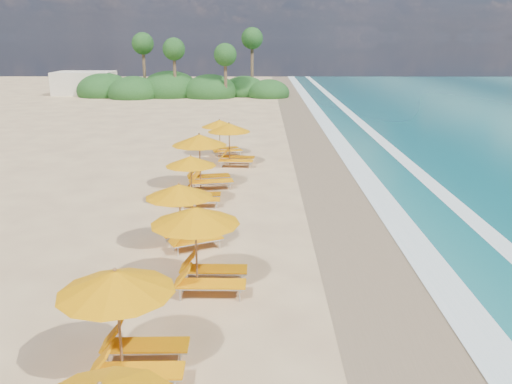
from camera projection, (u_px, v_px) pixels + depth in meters
The scene contains 12 objects.
ground at pixel (256, 222), 20.67m from camera, with size 160.00×160.00×0.00m, color #DAB580.
wet_sand at pixel (359, 222), 20.62m from camera, with size 4.00×160.00×0.01m, color #846C4E.
surf_foam at pixel (429, 222), 20.59m from camera, with size 4.00×160.00×0.01m.
station_1 at pixel (128, 316), 10.95m from camera, with size 2.67×2.48×2.45m.
station_2 at pixel (203, 242), 14.75m from camera, with size 2.71×2.50×2.52m.
station_3 at pixel (185, 211), 17.85m from camera, with size 3.03×3.03×2.30m.
station_4 at pixel (195, 177), 22.47m from camera, with size 2.39×2.22×2.18m.
station_5 at pixel (204, 157), 25.03m from camera, with size 3.20×3.08×2.63m.
station_6 at pixel (233, 141), 29.40m from camera, with size 2.74×2.57×2.43m.
station_7 at pixel (222, 135), 32.04m from camera, with size 2.82×2.76×2.22m.
treeline at pixel (178, 88), 64.20m from camera, with size 25.80×8.80×9.74m.
beach_building at pixel (85, 83), 66.61m from camera, with size 7.00×5.00×2.80m, color beige.
Camera 1 is at (0.22, -19.53, 6.87)m, focal length 37.37 mm.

